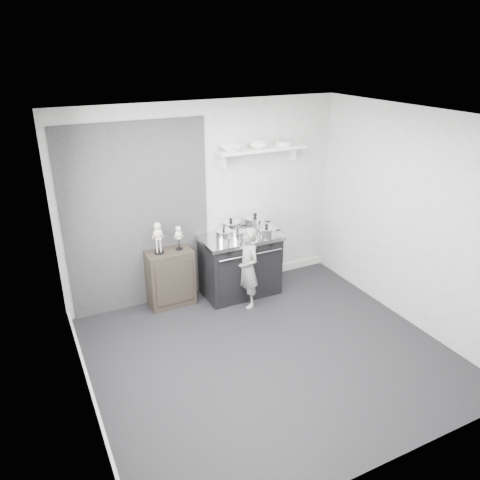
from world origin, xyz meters
The scene contains 16 objects.
ground centered at (0.00, 0.00, 0.00)m, with size 4.00×4.00×0.00m, color black.
room_shell centered at (-0.09, 0.15, 1.64)m, with size 4.02×3.62×2.71m.
wall_shelf centered at (0.80, 1.68, 2.01)m, with size 1.30×0.26×0.24m.
stove centered at (0.37, 1.48, 0.45)m, with size 1.11×0.69×0.89m.
side_cabinet centered at (-0.63, 1.61, 0.40)m, with size 0.61×0.36×0.80m, color black.
child centered at (0.30, 1.11, 0.57)m, with size 0.41×0.27×1.13m, color gray.
pot_front_left centered at (0.08, 1.39, 0.97)m, with size 0.31×0.22×0.19m.
pot_back_left centered at (0.29, 1.61, 0.98)m, with size 0.37×0.28×0.23m.
pot_back_right centered at (0.65, 1.56, 0.99)m, with size 0.41×0.33×0.26m.
pot_front_right centered at (0.68, 1.28, 0.96)m, with size 0.36×0.28×0.19m.
pot_front_center centered at (0.26, 1.32, 0.96)m, with size 0.27×0.19×0.17m.
skeleton_full centered at (-0.76, 1.61, 1.05)m, with size 0.14×0.09×0.50m, color beige, non-canonical shape.
skeleton_torso centered at (-0.48, 1.61, 0.99)m, with size 0.11×0.07×0.38m, color beige, non-canonical shape.
bowl_large centered at (0.32, 1.67, 2.07)m, with size 0.28×0.28×0.07m, color white.
bowl_small centered at (0.74, 1.67, 2.08)m, with size 0.25×0.25×0.08m, color white.
plate_stack centered at (1.14, 1.67, 2.07)m, with size 0.24×0.24×0.06m, color silver.
Camera 1 is at (-2.31, -3.91, 3.35)m, focal length 35.00 mm.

